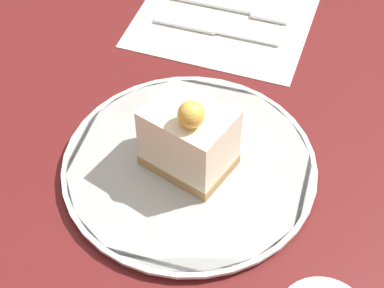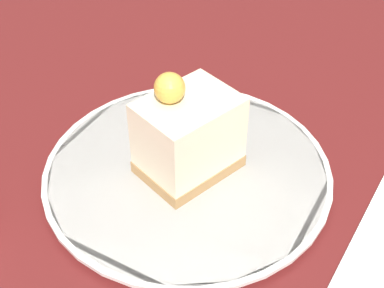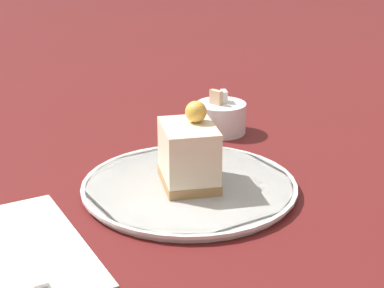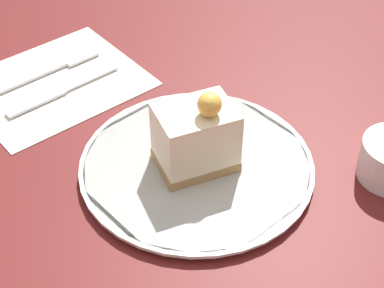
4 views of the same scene
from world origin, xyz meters
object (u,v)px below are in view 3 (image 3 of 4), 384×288
(cake_slice, at_px, (189,153))
(sugar_bowl, at_px, (221,117))
(plate, at_px, (189,187))
(knife, at_px, (21,253))

(cake_slice, xyz_separation_m, sugar_bowl, (0.15, 0.16, -0.03))
(plate, height_order, cake_slice, cake_slice)
(knife, bearing_deg, cake_slice, 13.31)
(knife, bearing_deg, plate, 13.38)
(plate, bearing_deg, sugar_bowl, 46.01)
(cake_slice, bearing_deg, knife, -149.27)
(plate, distance_m, knife, 0.23)
(knife, relative_size, sugar_bowl, 2.17)
(plate, bearing_deg, knife, -168.64)
(cake_slice, distance_m, sugar_bowl, 0.22)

